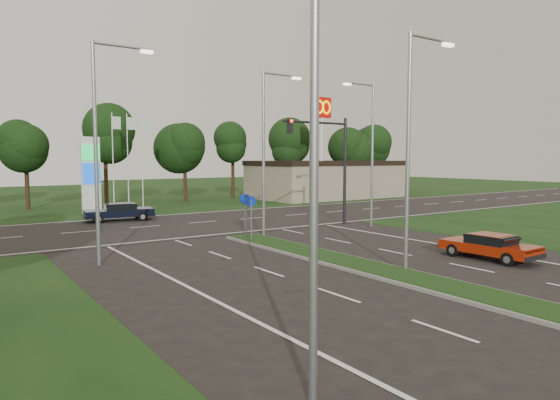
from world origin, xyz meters
TOP-DOWN VIEW (x-y plane):
  - ground at (0.00, 0.00)m, footprint 160.00×160.00m
  - verge_far at (0.00, 55.00)m, footprint 160.00×50.00m
  - cross_road at (0.00, 24.00)m, footprint 160.00×12.00m
  - median_kerb at (0.00, 4.00)m, footprint 2.00×26.00m
  - commercial_building at (22.00, 36.00)m, footprint 16.00×9.00m
  - streetlight_median_near at (1.00, 6.00)m, footprint 2.53×0.22m
  - streetlight_median_far at (1.00, 16.00)m, footprint 2.53×0.22m
  - streetlight_left_near at (-8.30, 0.00)m, footprint 2.53×0.22m
  - streetlight_left_far at (-8.30, 14.00)m, footprint 2.53×0.22m
  - streetlight_right_far at (8.80, 16.00)m, footprint 2.53×0.22m
  - traffic_signal at (7.19, 18.00)m, footprint 5.10×0.42m
  - median_signs at (0.00, 16.40)m, footprint 1.16×1.76m
  - gas_pylon at (-3.79, 33.05)m, footprint 5.80×1.26m
  - mcdonalds_sign at (18.00, 31.97)m, footprint 2.20×0.47m
  - treeline_far at (0.10, 39.93)m, footprint 6.00×6.00m
  - red_sedan at (5.70, 5.62)m, footprint 1.73×4.03m
  - navy_sedan at (-3.41, 28.00)m, footprint 4.77×2.54m

SIDE VIEW (x-z plane):
  - ground at x=0.00m, z-range 0.00..0.00m
  - verge_far at x=0.00m, z-range -0.01..0.01m
  - cross_road at x=0.00m, z-range -0.01..0.01m
  - median_kerb at x=0.00m, z-range 0.00..0.12m
  - red_sedan at x=5.70m, z-range 0.04..1.14m
  - navy_sedan at x=-3.41m, z-range 0.05..1.29m
  - median_signs at x=0.00m, z-range 0.52..2.90m
  - commercial_building at x=22.00m, z-range 0.00..4.00m
  - gas_pylon at x=-3.79m, z-range -0.80..7.20m
  - traffic_signal at x=7.19m, z-range 1.15..8.15m
  - streetlight_median_near at x=1.00m, z-range 0.58..9.58m
  - streetlight_median_far at x=1.00m, z-range 0.58..9.58m
  - streetlight_left_near at x=-8.30m, z-range 0.58..9.58m
  - streetlight_left_far at x=-8.30m, z-range 0.58..9.58m
  - streetlight_right_far at x=8.80m, z-range 0.58..9.58m
  - treeline_far at x=0.10m, z-range 1.88..11.78m
  - mcdonalds_sign at x=18.00m, z-range 2.79..13.19m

